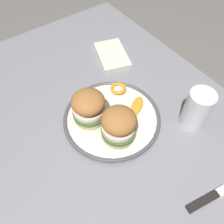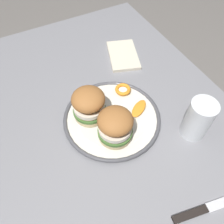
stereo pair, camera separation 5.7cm
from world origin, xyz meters
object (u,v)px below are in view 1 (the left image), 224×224
object	(u,v)px
dinner_plate	(112,118)
sandwich_half_right	(89,107)
drinking_glass	(196,111)
table_knife	(218,193)
sandwich_half_left	(119,125)
dining_table	(114,146)

from	to	relation	value
dinner_plate	sandwich_half_right	bearing A→B (deg)	-123.32
sandwich_half_right	drinking_glass	xyz separation A→B (m)	(0.19, 0.25, -0.01)
table_knife	drinking_glass	bearing A→B (deg)	150.81
sandwich_half_right	table_knife	xyz separation A→B (m)	(0.37, 0.14, -0.07)
sandwich_half_right	table_knife	world-z (taller)	sandwich_half_right
sandwich_half_right	drinking_glass	world-z (taller)	drinking_glass
sandwich_half_left	sandwich_half_right	world-z (taller)	same
dining_table	dinner_plate	world-z (taller)	dinner_plate
dining_table	sandwich_half_right	world-z (taller)	sandwich_half_right
dinner_plate	table_knife	world-z (taller)	dinner_plate
drinking_glass	dining_table	bearing A→B (deg)	-120.18
dining_table	sandwich_half_right	distance (m)	0.20
table_knife	sandwich_half_left	bearing A→B (deg)	-158.73
sandwich_half_right	dining_table	bearing A→B (deg)	32.74
dining_table	dinner_plate	xyz separation A→B (m)	(-0.03, 0.01, 0.12)
dining_table	table_knife	bearing A→B (deg)	17.43
sandwich_half_left	drinking_glass	bearing A→B (deg)	68.06
dining_table	table_knife	distance (m)	0.34
sandwich_half_left	sandwich_half_right	xyz separation A→B (m)	(-0.10, -0.03, 0.00)
sandwich_half_left	table_knife	size ratio (longest dim) A/B	0.55
drinking_glass	table_knife	distance (m)	0.22
dining_table	dinner_plate	size ratio (longest dim) A/B	4.11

